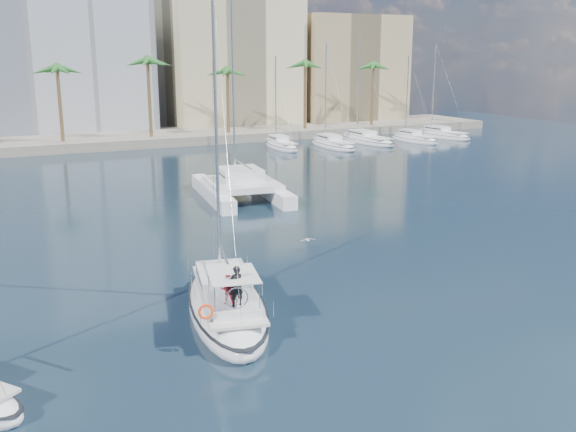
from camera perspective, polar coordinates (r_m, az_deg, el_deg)
ground at (r=33.34m, az=2.76°, el=-6.36°), size 160.00×160.00×0.00m
quay at (r=90.34m, az=-16.16°, el=6.51°), size 120.00×14.00×1.20m
building_beige at (r=104.21m, az=-5.15°, el=13.12°), size 20.00×14.00×20.00m
building_tan_right at (r=111.17m, az=5.17°, el=12.66°), size 18.00×12.00×18.00m
palm_centre at (r=85.73m, az=-16.13°, el=12.64°), size 3.60×3.60×12.30m
palm_right at (r=97.61m, az=4.44°, el=13.24°), size 3.60×3.60×12.30m
main_sloop at (r=29.85m, az=-5.48°, el=-7.86°), size 5.69×11.20×15.91m
catamaran at (r=53.92m, az=-4.22°, el=2.83°), size 7.45×12.68×17.55m
seagull at (r=39.26m, az=1.76°, el=-2.13°), size 0.99×0.42×0.18m
moored_yacht_a at (r=83.05m, az=-0.61°, el=6.02°), size 3.37×9.52×11.90m
moored_yacht_b at (r=84.26m, az=3.99°, el=6.11°), size 3.32×10.83×13.72m
moored_yacht_c at (r=89.31m, az=7.00°, el=6.49°), size 3.98×12.33×15.54m
moored_yacht_d at (r=91.38m, az=11.14°, el=6.50°), size 3.52×9.55×11.90m
moored_yacht_e at (r=96.92m, az=13.53°, el=6.79°), size 4.61×11.11×13.72m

